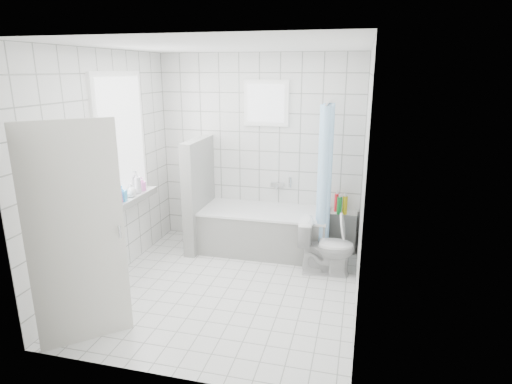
# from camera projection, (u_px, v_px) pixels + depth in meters

# --- Properties ---
(ground) EXTENTS (3.00, 3.00, 0.00)m
(ground) POSITION_uv_depth(u_px,v_px,m) (228.00, 288.00, 4.83)
(ground) COLOR white
(ground) RESTS_ON ground
(ceiling) EXTENTS (3.00, 3.00, 0.00)m
(ceiling) POSITION_uv_depth(u_px,v_px,m) (223.00, 46.00, 4.12)
(ceiling) COLOR white
(ceiling) RESTS_ON ground
(wall_back) EXTENTS (2.80, 0.02, 2.60)m
(wall_back) POSITION_uv_depth(u_px,v_px,m) (259.00, 151.00, 5.88)
(wall_back) COLOR white
(wall_back) RESTS_ON ground
(wall_front) EXTENTS (2.80, 0.02, 2.60)m
(wall_front) POSITION_uv_depth(u_px,v_px,m) (162.00, 225.00, 3.08)
(wall_front) COLOR white
(wall_front) RESTS_ON ground
(wall_left) EXTENTS (0.02, 3.00, 2.60)m
(wall_left) POSITION_uv_depth(u_px,v_px,m) (107.00, 169.00, 4.80)
(wall_left) COLOR white
(wall_left) RESTS_ON ground
(wall_right) EXTENTS (0.02, 3.00, 2.60)m
(wall_right) POSITION_uv_depth(u_px,v_px,m) (363.00, 185.00, 4.15)
(wall_right) COLOR white
(wall_right) RESTS_ON ground
(window_left) EXTENTS (0.01, 0.90, 1.40)m
(window_left) POSITION_uv_depth(u_px,v_px,m) (123.00, 139.00, 4.99)
(window_left) COLOR white
(window_left) RESTS_ON wall_left
(window_back) EXTENTS (0.50, 0.01, 0.50)m
(window_back) POSITION_uv_depth(u_px,v_px,m) (266.00, 103.00, 5.63)
(window_back) COLOR white
(window_back) RESTS_ON wall_back
(window_sill) EXTENTS (0.18, 1.02, 0.08)m
(window_sill) POSITION_uv_depth(u_px,v_px,m) (131.00, 200.00, 5.18)
(window_sill) COLOR white
(window_sill) RESTS_ON wall_left
(door) EXTENTS (0.62, 0.57, 2.00)m
(door) POSITION_uv_depth(u_px,v_px,m) (77.00, 237.00, 3.65)
(door) COLOR silver
(door) RESTS_ON ground
(bathtub) EXTENTS (1.68, 0.77, 0.58)m
(bathtub) POSITION_uv_depth(u_px,v_px,m) (265.00, 230.00, 5.77)
(bathtub) COLOR white
(bathtub) RESTS_ON ground
(partition_wall) EXTENTS (0.15, 0.85, 1.50)m
(partition_wall) POSITION_uv_depth(u_px,v_px,m) (199.00, 194.00, 5.80)
(partition_wall) COLOR white
(partition_wall) RESTS_ON ground
(tiled_ledge) EXTENTS (0.40, 0.24, 0.55)m
(tiled_ledge) POSITION_uv_depth(u_px,v_px,m) (341.00, 231.00, 5.78)
(tiled_ledge) COLOR white
(tiled_ledge) RESTS_ON ground
(toilet) EXTENTS (0.69, 0.43, 0.68)m
(toilet) POSITION_uv_depth(u_px,v_px,m) (326.00, 247.00, 5.11)
(toilet) COLOR white
(toilet) RESTS_ON ground
(curtain_rod) EXTENTS (0.02, 0.80, 0.02)m
(curtain_rod) POSITION_uv_depth(u_px,v_px,m) (329.00, 103.00, 5.09)
(curtain_rod) COLOR silver
(curtain_rod) RESTS_ON wall_back
(shower_curtain) EXTENTS (0.14, 0.48, 1.78)m
(shower_curtain) POSITION_uv_depth(u_px,v_px,m) (325.00, 178.00, 5.22)
(shower_curtain) COLOR #55B0FA
(shower_curtain) RESTS_ON curtain_rod
(tub_faucet) EXTENTS (0.18, 0.06, 0.06)m
(tub_faucet) POSITION_uv_depth(u_px,v_px,m) (277.00, 185.00, 5.90)
(tub_faucet) COLOR silver
(tub_faucet) RESTS_ON wall_back
(sill_bottles) EXTENTS (0.19, 0.73, 0.33)m
(sill_bottles) POSITION_uv_depth(u_px,v_px,m) (127.00, 188.00, 5.06)
(sill_bottles) COLOR #B9B9C0
(sill_bottles) RESTS_ON window_sill
(ledge_bottles) EXTENTS (0.18, 0.17, 0.24)m
(ledge_bottles) POSITION_uv_depth(u_px,v_px,m) (340.00, 204.00, 5.63)
(ledge_bottles) COLOR yellow
(ledge_bottles) RESTS_ON tiled_ledge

